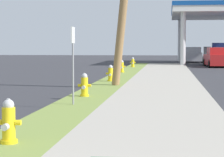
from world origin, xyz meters
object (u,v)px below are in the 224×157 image
Objects in this scene: fire_hydrant_third at (111,74)px; truck_navy_at_forecourt at (223,55)px; fire_hydrant_fourth at (122,67)px; fire_hydrant_fifth at (133,63)px; car_red_by_near_pump at (218,58)px; fire_hydrant_second at (84,86)px; street_sign_post at (73,49)px; car_silver_by_far_pump at (193,55)px; fire_hydrant_nearest at (9,124)px.

truck_navy_at_forecourt is (7.38, 21.82, 0.47)m from fire_hydrant_third.
truck_navy_at_forecourt is (7.56, 14.75, 0.47)m from fire_hydrant_fourth.
fire_hydrant_fifth is 0.16× the size of car_red_by_near_pump.
car_red_by_near_pump is at bearing 69.64° from fire_hydrant_third.
car_red_by_near_pump is at bearing 74.69° from fire_hydrant_second.
truck_navy_at_forecourt reaches higher than fire_hydrant_fourth.
street_sign_post is at bearing -104.02° from car_red_by_near_pump.
fire_hydrant_fifth is 14.95m from car_silver_by_far_pump.
street_sign_post is 37.08m from car_silver_by_far_pump.
car_silver_by_far_pump is at bearing 69.86° from fire_hydrant_fifth.
fire_hydrant_nearest is 42.25m from car_silver_by_far_pump.
fire_hydrant_nearest is 1.00× the size of fire_hydrant_second.
fire_hydrant_second is 1.00× the size of fire_hydrant_fifth.
fire_hydrant_nearest and fire_hydrant_fourth have the same top height.
street_sign_post reaches higher than truck_navy_at_forecourt.
fire_hydrant_second and fire_hydrant_fifth have the same top height.
fire_hydrant_nearest is at bearing -89.71° from fire_hydrant_second.
fire_hydrant_third is 14.15m from fire_hydrant_fifth.
street_sign_post is (0.02, -8.54, 1.19)m from fire_hydrant_third.
fire_hydrant_third and fire_hydrant_fourth have the same top height.
car_silver_by_far_pump is (5.13, 34.63, 0.28)m from fire_hydrant_second.
car_red_by_near_pump reaches higher than fire_hydrant_fifth.
truck_navy_at_forecourt reaches higher than fire_hydrant_nearest.
fire_hydrant_fifth is (-0.06, 14.15, 0.00)m from fire_hydrant_third.
fire_hydrant_fifth is (-0.02, 20.60, 0.00)m from fire_hydrant_second.
fire_hydrant_fifth is at bearing -134.13° from truck_navy_at_forecourt.
car_silver_by_far_pump is at bearing 109.81° from truck_navy_at_forecourt.
fire_hydrant_fifth is at bearing -110.14° from car_silver_by_far_pump.
car_red_by_near_pump is at bearing -101.12° from truck_navy_at_forecourt.
fire_hydrant_third is (0.04, 6.44, 0.00)m from fire_hydrant_second.
fire_hydrant_fourth is 0.13× the size of truck_navy_at_forecourt.
fire_hydrant_nearest is at bearing -101.80° from car_red_by_near_pump.
street_sign_post is at bearing -88.37° from fire_hydrant_second.
fire_hydrant_second is 29.22m from truck_navy_at_forecourt.
fire_hydrant_nearest and fire_hydrant_fifth have the same top height.
car_red_by_near_pump is at bearing 75.98° from street_sign_post.
fire_hydrant_second is at bearing -105.31° from car_red_by_near_pump.
car_silver_by_far_pump is (5.08, 28.18, 0.28)m from fire_hydrant_third.
fire_hydrant_third is 0.13× the size of truck_navy_at_forecourt.
car_red_by_near_pump and car_silver_by_far_pump have the same top height.
truck_navy_at_forecourt is at bearing 71.32° from fire_hydrant_third.
fire_hydrant_third is 23.04m from truck_navy_at_forecourt.
fire_hydrant_fifth is 0.35× the size of street_sign_post.
street_sign_post is at bearing 89.75° from fire_hydrant_nearest.
street_sign_post is 31.25m from truck_navy_at_forecourt.
fire_hydrant_fifth is 0.16× the size of car_silver_by_far_pump.
fire_hydrant_nearest is at bearing -89.51° from fire_hydrant_fourth.
car_silver_by_far_pump is 0.83× the size of truck_navy_at_forecourt.
car_red_by_near_pump is 0.83× the size of truck_navy_at_forecourt.
fire_hydrant_third is 18.86m from car_red_by_near_pump.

